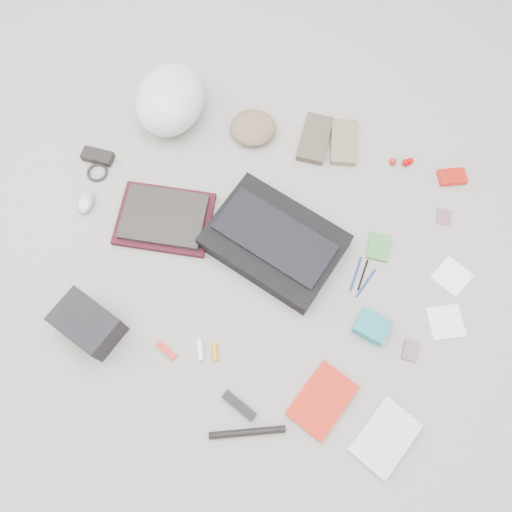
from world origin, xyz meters
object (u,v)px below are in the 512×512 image
(messenger_bag, at_px, (274,242))
(bike_helmet, at_px, (170,100))
(laptop, at_px, (164,216))
(camera_bag, at_px, (88,324))
(book_red, at_px, (322,400))
(accordion_wallet, at_px, (372,327))

(messenger_bag, bearing_deg, bike_helmet, 159.00)
(laptop, xyz_separation_m, bike_helmet, (-0.13, 0.47, 0.07))
(camera_bag, relative_size, book_red, 0.93)
(laptop, relative_size, book_red, 1.39)
(camera_bag, bearing_deg, bike_helmet, 111.16)
(bike_helmet, relative_size, accordion_wallet, 3.03)
(messenger_bag, bearing_deg, camera_bag, -119.82)
(book_red, bearing_deg, camera_bag, -159.43)
(messenger_bag, relative_size, accordion_wallet, 4.27)
(book_red, relative_size, accordion_wallet, 2.02)
(laptop, height_order, camera_bag, camera_bag)
(bike_helmet, xyz_separation_m, camera_bag, (0.04, -0.94, -0.03))
(bike_helmet, height_order, book_red, bike_helmet)
(bike_helmet, height_order, accordion_wallet, bike_helmet)
(laptop, distance_m, bike_helmet, 0.49)
(book_red, xyz_separation_m, accordion_wallet, (0.11, 0.29, 0.02))
(messenger_bag, xyz_separation_m, laptop, (-0.43, -0.02, -0.00))
(bike_helmet, relative_size, book_red, 1.50)
(bike_helmet, height_order, camera_bag, bike_helmet)
(messenger_bag, distance_m, bike_helmet, 0.73)
(book_red, bearing_deg, messenger_bag, 143.15)
(messenger_bag, bearing_deg, accordion_wallet, -9.14)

